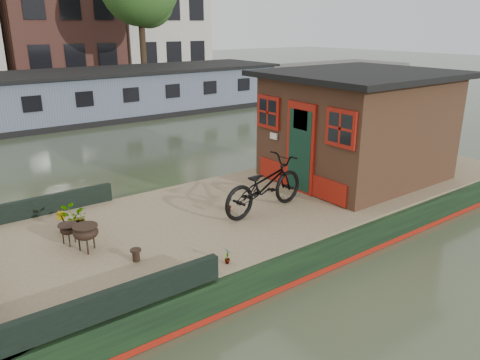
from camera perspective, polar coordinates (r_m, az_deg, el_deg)
ground at (r=10.06m, az=5.28°, el=-5.32°), size 120.00×120.00×0.00m
houseboat_hull at (r=9.18m, az=-0.92°, el=-5.79°), size 14.01×4.02×0.60m
houseboat_deck at (r=9.83m, az=5.39°, el=-1.99°), size 11.80×3.80×0.05m
bow_bulwark at (r=7.61m, az=-24.66°, el=-8.38°), size 3.00×4.00×0.35m
cabin at (r=11.02m, az=14.15°, el=6.57°), size 4.00×3.50×2.42m
bicycle at (r=8.81m, az=2.96°, el=-0.64°), size 2.03×0.90×1.03m
potted_plant_a at (r=8.90m, az=-1.40°, el=-2.78°), size 0.20×0.22×0.34m
potted_plant_b at (r=8.58m, az=-20.87°, el=-4.79°), size 0.25×0.26×0.37m
potted_plant_c at (r=8.46m, az=-19.40°, el=-4.53°), size 0.46×0.40×0.48m
potted_plant_e at (r=7.03m, az=-1.54°, el=-9.21°), size 0.14×0.17×0.26m
brazier_front at (r=7.74m, az=-18.22°, el=-6.76°), size 0.49×0.49×0.44m
brazier_rear at (r=8.07m, az=-20.16°, el=-6.25°), size 0.38×0.38×0.35m
bollard_stbd at (r=7.29m, az=-12.56°, el=-8.92°), size 0.17×0.17×0.19m
far_houseboat at (r=21.93m, az=-20.09°, el=9.30°), size 20.40×4.40×2.11m
quay at (r=28.23m, az=-23.98°, el=9.59°), size 60.00×6.00×0.90m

